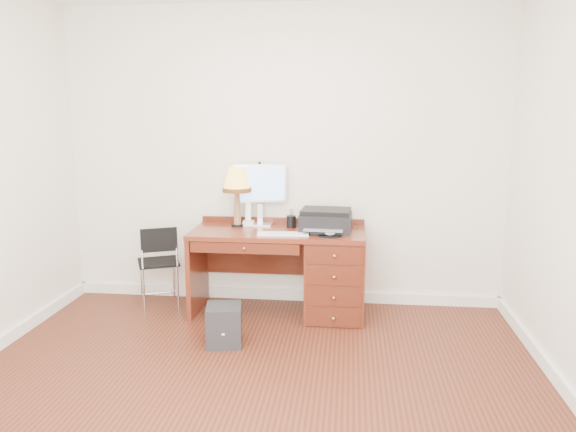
# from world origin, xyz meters

# --- Properties ---
(ground) EXTENTS (4.00, 4.00, 0.00)m
(ground) POSITION_xyz_m (0.00, 0.00, 0.00)
(ground) COLOR #3E190E
(ground) RESTS_ON ground
(room_shell) EXTENTS (4.00, 4.00, 4.00)m
(room_shell) POSITION_xyz_m (0.00, 0.63, 0.05)
(room_shell) COLOR silver
(room_shell) RESTS_ON ground
(desk) EXTENTS (1.50, 0.67, 0.75)m
(desk) POSITION_xyz_m (0.32, 1.40, 0.41)
(desk) COLOR maroon
(desk) RESTS_ON ground
(monitor) EXTENTS (0.47, 0.20, 0.55)m
(monitor) POSITION_xyz_m (-0.19, 1.63, 1.10)
(monitor) COLOR silver
(monitor) RESTS_ON desk
(keyboard) EXTENTS (0.44, 0.15, 0.02)m
(keyboard) POSITION_xyz_m (0.07, 1.22, 0.76)
(keyboard) COLOR white
(keyboard) RESTS_ON desk
(mouse_pad) EXTENTS (0.20, 0.20, 0.04)m
(mouse_pad) POSITION_xyz_m (0.46, 1.22, 0.76)
(mouse_pad) COLOR black
(mouse_pad) RESTS_ON desk
(printer) EXTENTS (0.45, 0.36, 0.19)m
(printer) POSITION_xyz_m (0.41, 1.41, 0.84)
(printer) COLOR black
(printer) RESTS_ON desk
(leg_lamp) EXTENTS (0.26, 0.26, 0.53)m
(leg_lamp) POSITION_xyz_m (-0.38, 1.53, 1.14)
(leg_lamp) COLOR black
(leg_lamp) RESTS_ON desk
(phone) EXTENTS (0.10, 0.10, 0.20)m
(phone) POSITION_xyz_m (-0.29, 1.57, 0.81)
(phone) COLOR white
(phone) RESTS_ON desk
(pen_cup) EXTENTS (0.08, 0.08, 0.10)m
(pen_cup) POSITION_xyz_m (0.10, 1.53, 0.80)
(pen_cup) COLOR black
(pen_cup) RESTS_ON desk
(chair) EXTENTS (0.47, 0.48, 0.75)m
(chair) POSITION_xyz_m (-1.13, 1.44, 0.46)
(chair) COLOR black
(chair) RESTS_ON ground
(equipment_box) EXTENTS (0.31, 0.31, 0.31)m
(equipment_box) POSITION_xyz_m (-0.33, 0.67, 0.15)
(equipment_box) COLOR black
(equipment_box) RESTS_ON ground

